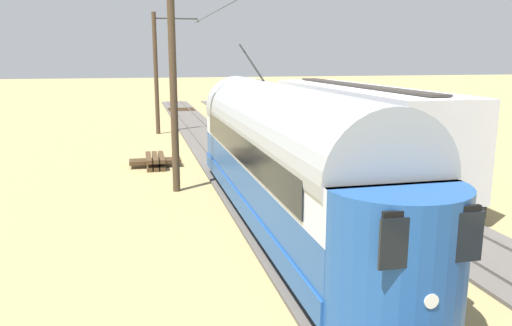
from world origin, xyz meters
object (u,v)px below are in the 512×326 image
Objects in this scene: switch_stand at (305,130)px; track_end_bumper at (284,135)px; catenary_pole_mid_near at (175,83)px; catenary_pole_foreground at (157,71)px; boxcar_adjacent at (355,130)px; vintage_streetcar at (281,152)px; spare_tie_stack at (155,161)px.

switch_stand reaches higher than track_end_bumper.
catenary_pole_mid_near is 13.08m from track_end_bumper.
catenary_pole_foreground is 4.42× the size of track_end_bumper.
boxcar_adjacent is 7.53m from catenary_pole_mid_near.
vintage_streetcar is at bearing 97.96° from catenary_pole_foreground.
boxcar_adjacent is 10.45m from track_end_bumper.
boxcar_adjacent is 1.66× the size of catenary_pole_foreground.
catenary_pole_foreground is 15.38m from catenary_pole_mid_near.
vintage_streetcar is at bearing 121.40° from catenary_pole_mid_near.
catenary_pole_foreground and catenary_pole_mid_near have the same top height.
spare_tie_stack is (0.70, -4.72, -3.89)m from catenary_pole_mid_near.
track_end_bumper is at bearing 1.99° from switch_stand.
spare_tie_stack is (9.35, 5.55, -0.43)m from switch_stand.
spare_tie_stack is at bearing -31.07° from boxcar_adjacent.
vintage_streetcar is 7.00× the size of spare_tie_stack.
boxcar_adjacent is at bearing 90.02° from track_end_bumper.
boxcar_adjacent is 17.20m from catenary_pole_foreground.
vintage_streetcar is at bearing 45.05° from boxcar_adjacent.
switch_stand is at bearing -149.32° from spare_tie_stack.
catenary_pole_foreground reaches higher than track_end_bumper.
catenary_pole_mid_near reaches higher than vintage_streetcar.
catenary_pole_mid_near reaches higher than spare_tie_stack.
catenary_pole_mid_near is 3.32× the size of spare_tie_stack.
switch_stand is at bearing 149.37° from catenary_pole_foreground.
vintage_streetcar is 2.11× the size of catenary_pole_foreground.
catenary_pole_mid_near is at bearing 98.50° from spare_tie_stack.
vintage_streetcar is 1.27× the size of boxcar_adjacent.
spare_tie_stack is 9.68m from track_end_bumper.
vintage_streetcar is 10.12m from spare_tie_stack.
track_end_bumper is (-7.96, -5.50, 0.13)m from spare_tie_stack.
vintage_streetcar is 5.68m from catenary_pole_mid_near.
catenary_pole_mid_near is (0.00, 15.38, 0.00)m from catenary_pole_foreground.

